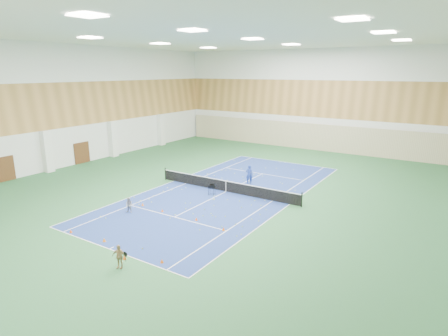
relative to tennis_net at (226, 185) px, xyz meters
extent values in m
plane|color=#285E35|center=(0.00, 0.00, -0.55)|extent=(40.00, 40.00, 0.00)
cube|color=navy|center=(0.00, 0.00, -0.55)|extent=(10.97, 23.77, 0.01)
cube|color=#C6B793|center=(0.00, 19.75, 1.05)|extent=(35.40, 0.16, 3.20)
cube|color=#593319|center=(-17.92, -8.00, 0.55)|extent=(0.08, 1.80, 2.20)
cube|color=#593319|center=(-17.92, 0.00, 0.55)|extent=(0.08, 1.80, 2.20)
imported|color=#213D9B|center=(0.47, 3.00, 0.28)|extent=(0.71, 0.60, 1.67)
imported|color=#94959C|center=(-3.12, -7.43, -0.01)|extent=(0.63, 0.56, 1.09)
imported|color=tan|center=(2.01, -12.95, 0.07)|extent=(0.79, 0.53, 1.24)
cone|color=orange|center=(-3.33, -5.97, -0.44)|extent=(0.20, 0.20, 0.22)
cone|color=#F25B0C|center=(-1.35, -6.08, -0.45)|extent=(0.18, 0.18, 0.20)
cone|color=#FF540D|center=(1.57, -6.07, -0.44)|extent=(0.20, 0.20, 0.22)
cone|color=#FF640D|center=(3.92, -6.44, -0.44)|extent=(0.20, 0.20, 0.22)
cone|color=#E5470C|center=(-3.65, -11.67, -0.45)|extent=(0.18, 0.18, 0.20)
cone|color=orange|center=(-0.98, -11.41, -0.44)|extent=(0.20, 0.20, 0.23)
cone|color=#E6510C|center=(1.55, -12.22, -0.44)|extent=(0.20, 0.20, 0.22)
cone|color=orange|center=(3.43, -11.45, -0.44)|extent=(0.19, 0.19, 0.21)
camera|label=1|loc=(15.36, -24.17, 8.91)|focal=30.00mm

